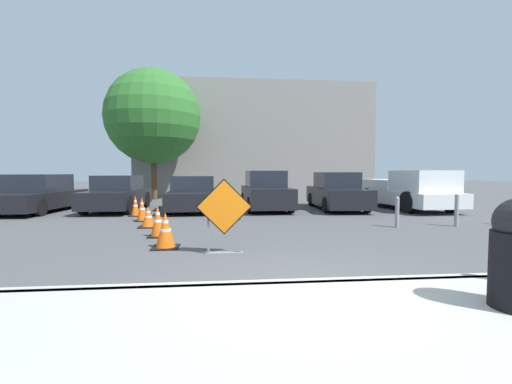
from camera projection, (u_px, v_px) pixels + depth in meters
name	position (u px, v px, depth m)	size (l,w,h in m)	color
ground_plane	(249.00, 209.00, 14.40)	(96.00, 96.00, 0.00)	#4C4C4F
sidewalk_strip	(347.00, 337.00, 3.07)	(21.60, 2.80, 0.14)	#ADAAA3
curb_lip	(308.00, 286.00, 4.46)	(21.60, 0.20, 0.14)	#ADAAA3
road_closed_sign	(224.00, 213.00, 6.45)	(1.06, 0.20, 1.43)	black
traffic_cone_nearest	(165.00, 231.00, 6.99)	(0.54, 0.54, 0.74)	black
traffic_cone_second	(158.00, 221.00, 8.20)	(0.45, 0.45, 0.77)	black
traffic_cone_third	(148.00, 217.00, 9.64)	(0.50, 0.50, 0.59)	black
traffic_cone_fourth	(142.00, 209.00, 10.87)	(0.42, 0.42, 0.78)	black
traffic_cone_fifth	(135.00, 206.00, 12.11)	(0.41, 0.41, 0.74)	black
parked_car_nearest	(39.00, 195.00, 13.47)	(2.14, 4.64, 1.48)	black
parked_car_second	(118.00, 194.00, 13.80)	(1.91, 4.12, 1.43)	black
parked_car_third	(193.00, 194.00, 14.17)	(2.08, 4.72, 1.40)	black
parked_car_fourth	(266.00, 192.00, 14.29)	(1.86, 4.24, 1.62)	black
parked_car_fifth	(337.00, 192.00, 14.43)	(1.95, 4.43, 1.56)	black
pickup_truck	(411.00, 192.00, 14.27)	(2.32, 5.25, 1.63)	silver
bollard_nearest	(397.00, 211.00, 9.61)	(0.12, 0.12, 0.87)	gray
bollard_second	(457.00, 209.00, 9.78)	(0.12, 0.12, 0.95)	gray
building_facade_backdrop	(254.00, 141.00, 24.74)	(16.02, 5.00, 7.61)	gray
street_tree_behind_lot	(153.00, 117.00, 19.35)	(5.32, 5.32, 7.37)	#513823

